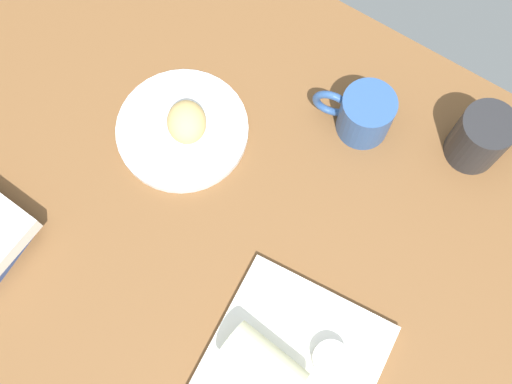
% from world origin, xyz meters
% --- Properties ---
extents(dining_table, '(1.10, 0.90, 0.04)m').
position_xyz_m(dining_table, '(0.00, 0.00, 0.02)').
color(dining_table, brown).
rests_on(dining_table, ground).
extents(round_plate, '(0.21, 0.21, 0.01)m').
position_xyz_m(round_plate, '(0.09, -0.09, 0.05)').
color(round_plate, white).
rests_on(round_plate, dining_table).
extents(scone_pastry, '(0.09, 0.10, 0.05)m').
position_xyz_m(scone_pastry, '(0.08, -0.10, 0.08)').
color(scone_pastry, tan).
rests_on(scone_pastry, round_plate).
extents(square_plate, '(0.26, 0.26, 0.02)m').
position_xyz_m(square_plate, '(-0.26, 0.12, 0.05)').
color(square_plate, white).
rests_on(square_plate, dining_table).
extents(sauce_cup, '(0.05, 0.05, 0.03)m').
position_xyz_m(sauce_cup, '(-0.30, 0.09, 0.07)').
color(sauce_cup, silver).
rests_on(sauce_cup, square_plate).
extents(breakfast_wrap, '(0.12, 0.07, 0.06)m').
position_xyz_m(breakfast_wrap, '(-0.22, 0.15, 0.09)').
color(breakfast_wrap, beige).
rests_on(breakfast_wrap, square_plate).
extents(coffee_mug, '(0.12, 0.11, 0.10)m').
position_xyz_m(coffee_mug, '(-0.32, -0.32, 0.09)').
color(coffee_mug, '#262628').
rests_on(coffee_mug, dining_table).
extents(second_mug, '(0.13, 0.08, 0.09)m').
position_xyz_m(second_mug, '(-0.15, -0.26, 0.08)').
color(second_mug, '#2D518C').
rests_on(second_mug, dining_table).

